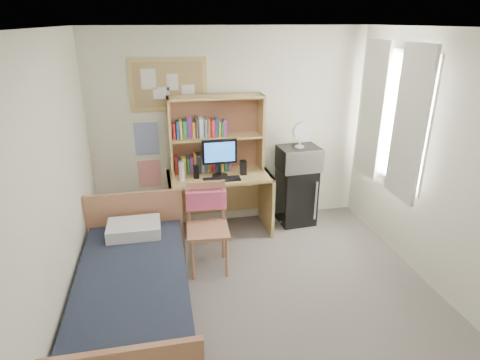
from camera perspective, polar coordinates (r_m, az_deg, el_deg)
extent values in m
cube|color=slate|center=(4.11, 4.59, -18.77)|extent=(3.60, 4.20, 0.02)
cube|color=white|center=(3.12, 6.12, 20.67)|extent=(3.60, 4.20, 0.02)
cube|color=white|center=(5.34, -1.26, 7.09)|extent=(3.60, 0.04, 2.60)
cube|color=white|center=(3.38, -25.45, -4.08)|extent=(0.04, 4.20, 2.60)
cube|color=white|center=(4.27, 29.08, 0.42)|extent=(0.04, 4.20, 2.60)
cube|color=white|center=(5.08, 20.75, 8.41)|extent=(0.10, 1.40, 1.70)
cube|color=silver|center=(4.74, 22.94, 7.21)|extent=(0.04, 0.55, 1.70)
cube|color=silver|center=(5.40, 18.27, 9.44)|extent=(0.04, 0.55, 1.70)
cube|color=tan|center=(5.12, -10.13, 13.21)|extent=(0.94, 0.03, 0.64)
cube|color=#2A4CA8|center=(5.26, -13.15, 5.73)|extent=(0.30, 0.01, 0.42)
cube|color=red|center=(5.41, -12.73, 0.94)|extent=(0.28, 0.01, 0.36)
cube|color=tan|center=(5.28, -2.89, -3.37)|extent=(1.32, 0.67, 0.82)
cube|color=#AE7552|center=(4.48, -4.60, -7.01)|extent=(0.53, 0.53, 1.01)
cube|color=black|center=(5.62, 7.96, -2.14)|extent=(0.49, 0.49, 0.79)
cube|color=black|center=(3.93, -14.79, -16.29)|extent=(1.02, 2.03, 0.56)
cube|color=tan|center=(5.11, -3.36, 6.49)|extent=(1.20, 0.31, 0.98)
cube|color=black|center=(4.99, -2.91, 3.02)|extent=(0.43, 0.04, 0.46)
cube|color=black|center=(4.94, -2.59, 0.09)|extent=(0.46, 0.15, 0.02)
cube|color=black|center=(5.00, -6.27, 1.15)|extent=(0.07, 0.07, 0.16)
cube|color=black|center=(5.09, 0.45, 1.78)|extent=(0.08, 0.08, 0.19)
cylinder|color=white|center=(4.94, -8.31, 1.23)|extent=(0.07, 0.07, 0.24)
cube|color=#DF557B|center=(4.53, -4.87, -2.73)|extent=(0.46, 0.17, 0.22)
cube|color=silver|center=(5.40, 8.34, 3.10)|extent=(0.55, 0.43, 0.31)
cylinder|color=white|center=(5.31, 8.52, 6.26)|extent=(0.27, 0.27, 0.32)
cube|color=white|center=(4.38, -14.83, -6.70)|extent=(0.54, 0.38, 0.13)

